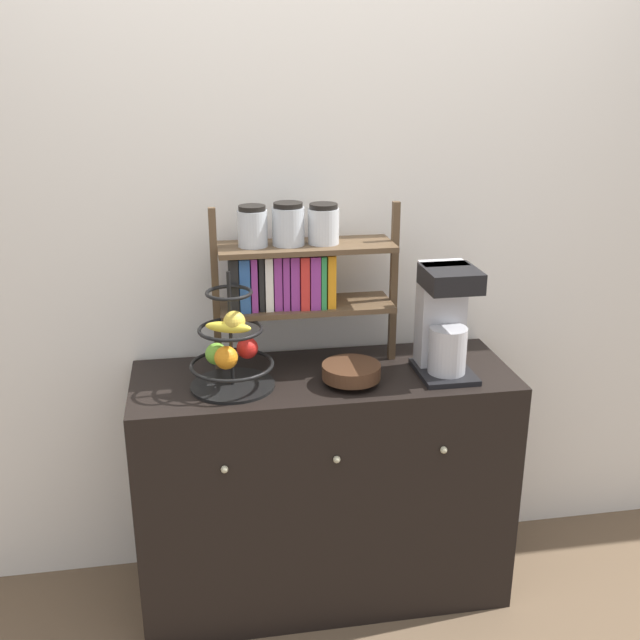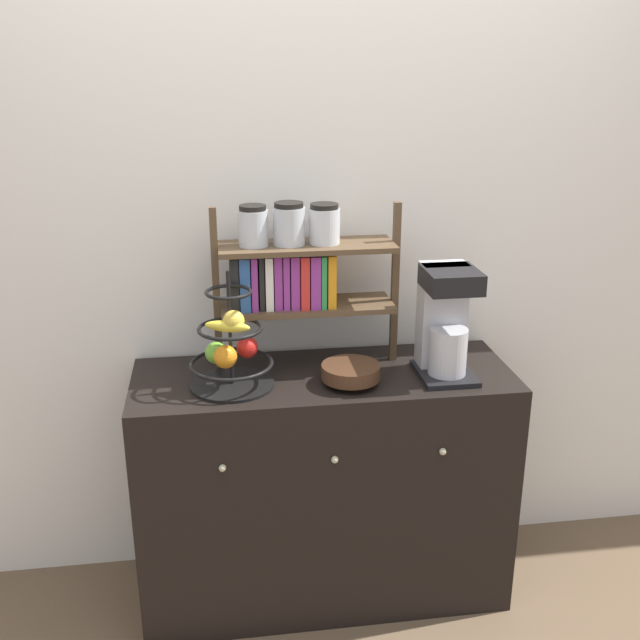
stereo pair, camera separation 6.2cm
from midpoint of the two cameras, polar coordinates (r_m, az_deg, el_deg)
ground_plane at (r=2.84m, az=0.48°, el=-22.47°), size 12.00×12.00×0.00m
wall_back at (r=2.69m, az=-1.42°, el=6.63°), size 7.00×0.05×2.60m
sideboard at (r=2.76m, az=-0.39°, el=-12.48°), size 1.30×0.49×0.87m
coffee_maker at (r=2.54m, az=8.79°, el=0.04°), size 0.18×0.23×0.38m
fruit_stand at (r=2.43m, az=-7.51°, el=-2.35°), size 0.28×0.28×0.39m
wooden_bowl at (r=2.48m, az=1.68°, el=-4.01°), size 0.19×0.19×0.07m
shelf_hutch at (r=2.52m, az=-2.94°, el=4.14°), size 0.64×0.20×0.57m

